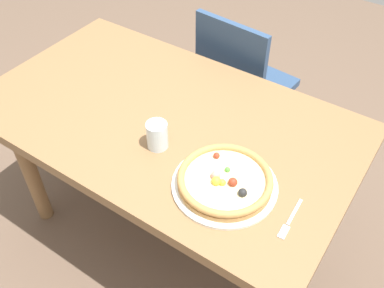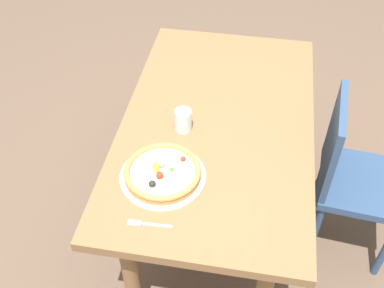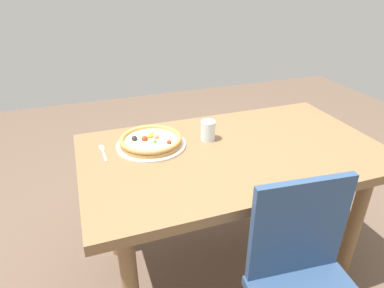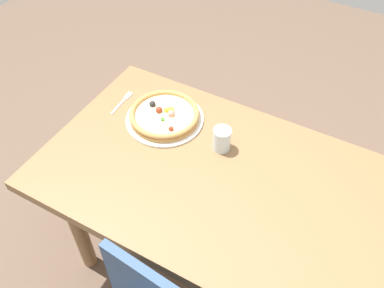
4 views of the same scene
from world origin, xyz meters
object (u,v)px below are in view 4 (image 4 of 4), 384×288
plate (165,119)px  pizza (165,115)px  drinking_glass (222,139)px  dining_table (222,193)px  fork (123,101)px

plate → pizza: (-0.00, 0.00, 0.03)m
drinking_glass → dining_table: bearing=-61.5°
plate → pizza: pizza is taller
dining_table → drinking_glass: size_ratio=14.41×
dining_table → plate: plate is taller
pizza → fork: size_ratio=1.85×
dining_table → pizza: (-0.37, 0.17, 0.13)m
fork → drinking_glass: bearing=-97.0°
dining_table → fork: (-0.60, 0.18, 0.10)m
plate → fork: (-0.23, 0.01, -0.00)m
plate → fork: size_ratio=2.07×
fork → drinking_glass: (0.52, -0.04, 0.05)m
dining_table → fork: size_ratio=8.81×
dining_table → fork: fork is taller
plate → dining_table: bearing=-24.9°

